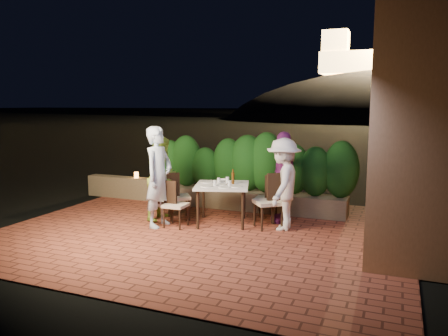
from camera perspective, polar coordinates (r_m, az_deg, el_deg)
The scene contains 32 objects.
ground at distance 7.51m, azimuth -4.19°, elevation -9.23°, with size 400.00×400.00×0.00m, color black.
terrace_floor at distance 7.95m, azimuth -2.59°, elevation -8.61°, with size 7.00×6.00×0.15m, color brown.
building_wall at distance 8.43m, azimuth 25.22°, elevation 9.30°, with size 1.60×5.00×5.00m, color #8F5C38.
window_pane at distance 7.93m, azimuth 19.53°, elevation 6.11°, with size 0.08×1.00×1.40m, color black.
window_frame at distance 7.93m, azimuth 19.45°, elevation 6.11°, with size 0.06×1.15×1.55m, color black.
planter at distance 9.43m, azimuth 3.07°, elevation -4.17°, with size 4.20×0.55×0.40m, color #6E6146.
hedge at distance 9.30m, azimuth 3.10°, elevation 0.34°, with size 4.00×0.70×1.10m, color #113910, non-canonical shape.
parapet at distance 10.75m, azimuth -12.25°, elevation -2.52°, with size 2.20×0.30×0.50m, color #6E6146.
hill at distance 66.72m, azimuth 20.87°, elevation 2.47°, with size 52.00×40.00×22.00m, color black.
fortress at distance 66.94m, azimuth 21.53°, elevation 14.90°, with size 26.00×8.00×8.00m, color #FFCC7A, non-canonical shape.
dining_table at distance 8.26m, azimuth -0.26°, elevation -4.73°, with size 0.98×0.98×0.75m, color white, non-canonical shape.
plate_nw at distance 7.99m, azimuth -2.29°, elevation -2.39°, with size 0.22×0.22×0.01m, color white.
plate_sw at distance 8.41m, azimuth -2.30°, elevation -1.85°, with size 0.22×0.22×0.01m, color white.
plate_ne at distance 7.97m, azimuth 1.56°, elevation -2.41°, with size 0.23×0.23×0.01m, color white.
plate_se at distance 8.41m, azimuth 1.74°, elevation -1.84°, with size 0.21×0.21×0.01m, color white.
plate_centre at distance 8.21m, azimuth -0.35°, elevation -2.10°, with size 0.22×0.22×0.01m, color white.
plate_front at distance 7.89m, azimuth 0.05°, elevation -2.53°, with size 0.22×0.22×0.01m, color white.
glass_nw at distance 8.06m, azimuth -1.21°, elevation -1.97°, with size 0.06×0.06×0.10m, color silver.
glass_sw at distance 8.33m, azimuth -0.69°, elevation -1.62°, with size 0.06×0.06×0.10m, color silver.
glass_ne at distance 8.05m, azimuth 0.71°, elevation -1.99°, with size 0.06×0.06×0.10m, color silver.
glass_se at distance 8.34m, azimuth 0.45°, elevation -1.56°, with size 0.07×0.07×0.12m, color silver.
beer_bottle at distance 8.22m, azimuth 1.18°, elevation -1.13°, with size 0.05×0.05×0.28m, color #4C2B0C, non-canonical shape.
bowl at distance 8.48m, azimuth -0.25°, elevation -1.64°, with size 0.19×0.19×0.05m, color white.
chair_left_front at distance 8.07m, azimuth -6.32°, elevation -4.71°, with size 0.40×0.40×0.85m, color black, non-canonical shape.
chair_left_back at distance 8.61m, azimuth -5.94°, elevation -3.64°, with size 0.43×0.43×0.92m, color black, non-canonical shape.
chair_right_front at distance 7.98m, azimuth 5.79°, elevation -4.29°, with size 0.47×0.47×1.01m, color black, non-canonical shape.
chair_right_back at distance 8.49m, azimuth 5.49°, elevation -3.91°, with size 0.41×0.41×0.89m, color black, non-canonical shape.
diner_blue at distance 8.07m, azimuth -8.53°, elevation -1.14°, with size 0.68×0.44×1.85m, color #ADC4DF.
diner_green at distance 8.59m, azimuth -7.97°, elevation -1.33°, with size 0.79×0.62×1.62m, color #92BB3A.
diner_white at distance 7.87m, azimuth 7.76°, elevation -2.10°, with size 1.07×0.61×1.65m, color silver.
diner_purple at distance 8.39m, azimuth 7.76°, elevation -1.16°, with size 1.02×0.42×1.74m, color #792879.
parapet_lamp at distance 10.58m, azimuth -11.38°, elevation -0.91°, with size 0.10×0.10×0.14m, color orange.
Camera 1 is at (3.17, -6.41, 2.25)m, focal length 35.00 mm.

